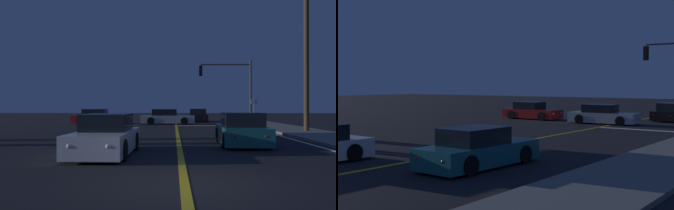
{
  "view_description": "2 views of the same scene",
  "coord_description": "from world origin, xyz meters",
  "views": [
    {
      "loc": [
        -0.22,
        -7.68,
        1.6
      ],
      "look_at": [
        -0.69,
        23.48,
        1.7
      ],
      "focal_mm": 39.96,
      "sensor_mm": 36.0,
      "label": 1
    },
    {
      "loc": [
        12.23,
        -3.82,
        2.78
      ],
      "look_at": [
        -1.44,
        14.92,
        1.68
      ],
      "focal_mm": 48.82,
      "sensor_mm": 36.0,
      "label": 2
    }
  ],
  "objects": [
    {
      "name": "stop_bar",
      "position": [
        2.87,
        22.94,
        0.01
      ],
      "size": [
        5.75,
        0.5,
        0.01
      ],
      "primitive_type": "cube",
      "color": "white",
      "rests_on": "ground"
    },
    {
      "name": "car_mid_block_black",
      "position": [
        2.26,
        30.89,
        0.58
      ],
      "size": [
        2.09,
        4.46,
        1.34
      ],
      "rotation": [
        0.0,
        0.0,
        -0.03
      ],
      "color": "black",
      "rests_on": "ground"
    },
    {
      "name": "utility_pole_right",
      "position": [
        7.65,
        14.56,
        5.9
      ],
      "size": [
        1.64,
        0.3,
        11.41
      ],
      "color": "#4C3823",
      "rests_on": "ground"
    },
    {
      "name": "car_distant_tail_teal",
      "position": [
        2.59,
        7.83,
        0.58
      ],
      "size": [
        1.99,
        4.59,
        1.34
      ],
      "rotation": [
        0.0,
        0.0,
        -0.03
      ],
      "color": "#195960",
      "rests_on": "ground"
    },
    {
      "name": "car_parked_curb_silver",
      "position": [
        -0.86,
        25.46,
        0.58
      ],
      "size": [
        4.79,
        2.02,
        1.34
      ],
      "rotation": [
        0.0,
        0.0,
        -1.53
      ],
      "color": "#B2B5BA",
      "rests_on": "ground"
    },
    {
      "name": "sidewalk_right",
      "position": [
        7.35,
        12.22,
        0.07
      ],
      "size": [
        3.2,
        44.0,
        0.15
      ],
      "primitive_type": "cube",
      "color": "slate",
      "rests_on": "ground"
    },
    {
      "name": "car_following_oncoming_red",
      "position": [
        -7.18,
        26.19,
        0.58
      ],
      "size": [
        4.62,
        1.98,
        1.34
      ],
      "rotation": [
        0.0,
        0.0,
        -1.59
      ],
      "color": "maroon",
      "rests_on": "ground"
    },
    {
      "name": "traffic_signal_near_right",
      "position": [
        4.86,
        25.24,
        3.83
      ],
      "size": [
        4.62,
        0.28,
        5.67
      ],
      "rotation": [
        0.0,
        0.0,
        3.14
      ],
      "color": "#38383D",
      "rests_on": "ground"
    },
    {
      "name": "car_side_waiting_white",
      "position": [
        -2.47,
        4.66,
        0.58
      ],
      "size": [
        1.89,
        4.65,
        1.34
      ],
      "rotation": [
        0.0,
        0.0,
        3.12
      ],
      "color": "silver",
      "rests_on": "ground"
    },
    {
      "name": "ground_plane",
      "position": [
        0.0,
        0.0,
        0.0
      ],
      "size": [
        160.0,
        160.0,
        0.0
      ],
      "primitive_type": "plane",
      "color": "black"
    },
    {
      "name": "street_sign_corner",
      "position": [
        6.25,
        22.44,
        1.51
      ],
      "size": [
        0.56,
        0.07,
        2.23
      ],
      "color": "slate",
      "rests_on": "ground"
    },
    {
      "name": "lane_line_center",
      "position": [
        0.0,
        12.22,
        0.01
      ],
      "size": [
        0.2,
        41.56,
        0.01
      ],
      "primitive_type": "cube",
      "color": "gold",
      "rests_on": "ground"
    },
    {
      "name": "lane_line_edge_right",
      "position": [
        5.5,
        12.22,
        0.01
      ],
      "size": [
        0.16,
        41.56,
        0.01
      ],
      "primitive_type": "cube",
      "color": "white",
      "rests_on": "ground"
    }
  ]
}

